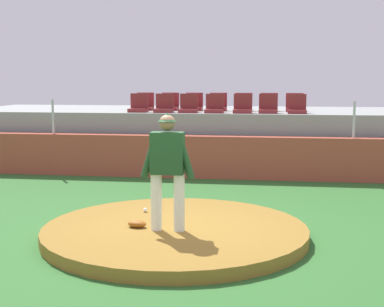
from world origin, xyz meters
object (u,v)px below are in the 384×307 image
object	(u,v)px
stadium_chair_11	(243,105)
stadium_chair_9	(194,105)
baseball	(145,210)
stadium_chair_12	(269,106)
stadium_chair_1	(164,107)
stadium_chair_7	(145,105)
pitcher	(167,163)
stadium_chair_5	(268,107)
stadium_chair_13	(295,106)
stadium_chair_0	(139,106)
stadium_chair_2	(189,107)
fielding_glove	(137,224)
stadium_chair_4	(243,107)
stadium_chair_3	(215,107)
stadium_chair_8	(170,105)
stadium_chair_6	(297,107)
stadium_chair_10	(218,105)

from	to	relation	value
stadium_chair_11	stadium_chair_9	bearing A→B (deg)	0.38
baseball	stadium_chair_12	world-z (taller)	stadium_chair_12
stadium_chair_1	stadium_chair_7	world-z (taller)	same
pitcher	stadium_chair_5	bearing A→B (deg)	78.17
stadium_chair_5	stadium_chair_13	distance (m)	1.13
stadium_chair_12	stadium_chair_9	bearing A→B (deg)	0.39
stadium_chair_0	stadium_chair_2	world-z (taller)	same
stadium_chair_0	stadium_chair_13	bearing A→B (deg)	-168.30
pitcher	fielding_glove	size ratio (longest dim) A/B	6.00
stadium_chair_4	stadium_chair_1	bearing A→B (deg)	0.10
stadium_chair_3	stadium_chair_1	bearing A→B (deg)	0.16
stadium_chair_3	stadium_chair_9	bearing A→B (deg)	-53.71
baseball	stadium_chair_9	xyz separation A→B (m)	(-0.03, 6.40, 1.51)
stadium_chair_5	stadium_chair_8	bearing A→B (deg)	-18.09
stadium_chair_11	baseball	bearing A→B (deg)	78.00
stadium_chair_11	stadium_chair_4	bearing A→B (deg)	91.46
baseball	stadium_chair_8	distance (m)	6.63
fielding_glove	stadium_chair_11	distance (m)	7.65
stadium_chair_11	stadium_chair_6	bearing A→B (deg)	148.26
stadium_chair_2	stadium_chair_11	bearing A→B (deg)	-146.94
stadium_chair_10	stadium_chair_1	bearing A→B (deg)	34.37
stadium_chair_5	stadium_chair_6	distance (m)	0.74
stadium_chair_2	stadium_chair_7	bearing A→B (deg)	-32.49
stadium_chair_5	stadium_chair_9	distance (m)	2.26
stadium_chair_3	stadium_chair_0	bearing A→B (deg)	-1.25
stadium_chair_9	stadium_chair_5	bearing A→B (deg)	156.95
fielding_glove	stadium_chair_12	size ratio (longest dim) A/B	0.60
stadium_chair_8	fielding_glove	bearing A→B (deg)	96.28
stadium_chair_4	stadium_chair_11	distance (m)	0.93
stadium_chair_10	stadium_chair_11	xyz separation A→B (m)	(0.71, 0.00, 0.00)
baseball	stadium_chair_11	size ratio (longest dim) A/B	0.15
stadium_chair_11	stadium_chair_10	bearing A→B (deg)	0.33
pitcher	stadium_chair_7	distance (m)	7.76
stadium_chair_5	stadium_chair_9	world-z (taller)	same
stadium_chair_2	stadium_chair_13	distance (m)	2.96
stadium_chair_4	stadium_chair_12	world-z (taller)	same
stadium_chair_9	stadium_chair_13	distance (m)	2.80
stadium_chair_7	stadium_chair_13	size ratio (longest dim) A/B	1.00
stadium_chair_8	stadium_chair_9	size ratio (longest dim) A/B	1.00
stadium_chair_2	stadium_chair_9	size ratio (longest dim) A/B	1.00
stadium_chair_3	fielding_glove	bearing A→B (deg)	85.14
stadium_chair_8	stadium_chair_11	size ratio (longest dim) A/B	1.00
stadium_chair_1	stadium_chair_11	bearing A→B (deg)	-155.70
stadium_chair_2	stadium_chair_8	world-z (taller)	same
fielding_glove	stadium_chair_11	size ratio (longest dim) A/B	0.60
pitcher	stadium_chair_6	xyz separation A→B (m)	(2.19, 6.62, 0.50)
stadium_chair_12	stadium_chair_6	bearing A→B (deg)	129.24
stadium_chair_7	stadium_chair_12	xyz separation A→B (m)	(3.50, 0.04, 0.00)
stadium_chair_10	stadium_chair_13	world-z (taller)	same
stadium_chair_1	stadium_chair_12	world-z (taller)	same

